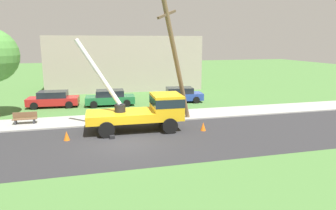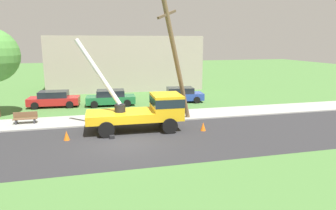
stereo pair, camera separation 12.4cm
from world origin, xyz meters
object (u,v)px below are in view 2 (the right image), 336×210
utility_truck (147,109)px  parked_sedan_green (111,98)px  park_bench (25,118)px  parked_sedan_blue (180,95)px  parked_sedan_red (54,99)px  traffic_cone_behind (66,136)px  traffic_cone_ahead (203,127)px  leaning_utility_pole (176,61)px

utility_truck → parked_sedan_green: 8.78m
utility_truck → park_bench: utility_truck is taller
parked_sedan_green → parked_sedan_blue: size_ratio=0.99×
parked_sedan_red → park_bench: (-1.30, -5.89, -0.25)m
utility_truck → traffic_cone_behind: bearing=-168.5°
traffic_cone_ahead → parked_sedan_red: parked_sedan_red is taller
traffic_cone_ahead → parked_sedan_green: 11.12m
leaning_utility_pole → traffic_cone_ahead: 5.01m
utility_truck → traffic_cone_behind: 5.32m
leaning_utility_pole → traffic_cone_behind: leaning_utility_pole is taller
traffic_cone_ahead → traffic_cone_behind: bearing=179.1°
utility_truck → traffic_cone_ahead: utility_truck is taller
leaning_utility_pole → parked_sedan_green: 9.11m
leaning_utility_pole → parked_sedan_red: 12.62m
utility_truck → parked_sedan_red: 11.47m
traffic_cone_ahead → parked_sedan_red: (-10.36, 10.34, 0.43)m
leaning_utility_pole → park_bench: leaning_utility_pole is taller
traffic_cone_ahead → traffic_cone_behind: (-8.60, 0.14, 0.00)m
utility_truck → traffic_cone_behind: utility_truck is taller
park_bench → traffic_cone_ahead: bearing=-20.9°
leaning_utility_pole → parked_sedan_blue: bearing=71.4°
traffic_cone_ahead → parked_sedan_red: size_ratio=0.12×
parked_sedan_blue → park_bench: (-12.92, -5.22, -0.25)m
leaning_utility_pole → parked_sedan_blue: leaning_utility_pole is taller
parked_sedan_blue → parked_sedan_green: bearing=179.6°
traffic_cone_ahead → parked_sedan_green: (-5.37, 9.72, 0.43)m
traffic_cone_ahead → park_bench: 12.48m
traffic_cone_behind → parked_sedan_green: (3.23, 9.59, 0.43)m
parked_sedan_green → parked_sedan_red: bearing=172.9°
traffic_cone_ahead → parked_sedan_green: bearing=118.9°
traffic_cone_behind → parked_sedan_blue: size_ratio=0.12×
utility_truck → parked_sedan_blue: 9.77m
leaning_utility_pole → parked_sedan_green: bearing=120.7°
leaning_utility_pole → parked_sedan_red: (-9.23, 7.77, -3.72)m
park_bench → parked_sedan_green: bearing=40.0°
utility_truck → traffic_cone_ahead: size_ratio=12.07×
leaning_utility_pole → parked_sedan_red: size_ratio=1.91×
traffic_cone_behind → parked_sedan_green: bearing=71.4°
parked_sedan_red → park_bench: 6.03m
parked_sedan_blue → park_bench: parked_sedan_blue is taller
leaning_utility_pole → parked_sedan_blue: (2.39, 7.10, -3.72)m
parked_sedan_blue → leaning_utility_pole: bearing=-108.6°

